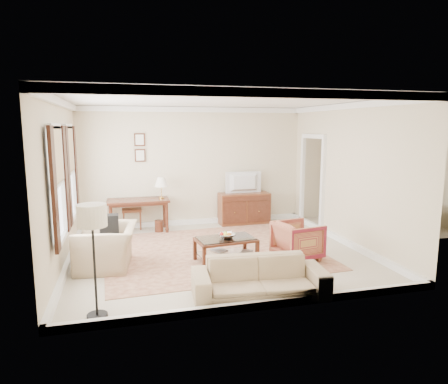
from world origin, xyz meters
name	(u,v)px	position (x,y,z in m)	size (l,w,h in m)	color
room_shell	(218,124)	(0.00, 0.00, 2.47)	(5.51, 5.01, 2.91)	beige
annex_bedroom	(383,212)	(4.49, 1.15, 0.34)	(3.00, 2.70, 2.90)	beige
window_front	(58,184)	(-2.70, -0.70, 1.55)	(0.12, 1.56, 1.80)	#CCB284
window_rear	(70,173)	(-2.70, 0.90, 1.55)	(0.12, 1.56, 1.80)	#CCB284
doorway	(312,183)	(2.71, 1.50, 1.08)	(0.10, 1.12, 2.25)	white
rug	(211,251)	(-0.09, 0.16, 0.01)	(4.05, 3.47, 0.01)	brown
writing_desk	(138,204)	(-1.40, 2.05, 0.66)	(1.40, 0.70, 0.77)	#532617
desk_chair	(132,207)	(-1.54, 2.40, 0.53)	(0.45, 0.45, 1.05)	brown
desk_lamp	(161,188)	(-0.86, 2.05, 1.02)	(0.32, 0.32, 0.50)	silver
framed_prints	(140,147)	(-1.30, 2.47, 1.94)	(0.25, 0.04, 0.68)	#532617
sideboard	(244,208)	(1.22, 2.23, 0.39)	(1.27, 0.49, 0.78)	brown
tv	(245,176)	(1.22, 2.21, 1.22)	(0.88, 0.50, 0.12)	black
coffee_table	(226,243)	(0.03, -0.49, 0.34)	(1.12, 0.73, 0.45)	#532617
fruit_bowl	(227,235)	(0.05, -0.49, 0.50)	(0.42, 0.42, 0.10)	silver
book_a	(215,251)	(-0.15, -0.39, 0.18)	(0.28, 0.04, 0.38)	brown
book_b	(241,252)	(0.31, -0.51, 0.17)	(0.28, 0.03, 0.38)	brown
striped_armchair	(298,239)	(1.35, -0.67, 0.38)	(0.75, 0.70, 0.77)	maroon
club_armchair	(107,240)	(-2.04, -0.25, 0.49)	(1.12, 0.73, 0.98)	tan
backpack	(109,224)	(-1.99, -0.14, 0.74)	(0.32, 0.22, 0.40)	black
sofa	(260,272)	(0.11, -2.08, 0.37)	(1.91, 0.56, 0.75)	tan
floor_lamp	(92,224)	(-2.12, -2.15, 1.23)	(0.36, 0.36, 1.48)	black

